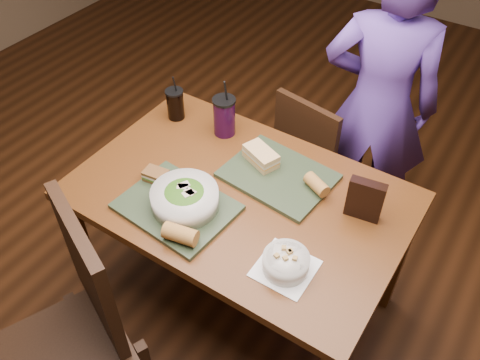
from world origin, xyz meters
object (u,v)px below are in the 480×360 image
diner (378,106)px  dining_table (240,208)px  cup_cola (175,104)px  salad_bowl (185,197)px  tray_far (278,176)px  chair_far (310,154)px  tray_near (177,207)px  sandwich_near (156,175)px  baguette_far (317,184)px  chair_near (78,324)px  sandwich_far (261,156)px  soup_bowl (286,262)px  cup_berry (224,116)px  baguette_near (180,234)px  chip_bag (365,200)px

diner → dining_table: bearing=58.6°
cup_cola → salad_bowl: bearing=-48.1°
tray_far → salad_bowl: size_ratio=1.64×
chair_far → tray_near: 0.94m
sandwich_near → baguette_far: bearing=28.3°
chair_near → salad_bowl: 0.59m
chair_near → salad_bowl: size_ratio=3.92×
tray_near → salad_bowl: salad_bowl is taller
sandwich_far → baguette_far: 0.27m
salad_bowl → cup_cola: 0.59m
chair_near → soup_bowl: (0.56, 0.49, 0.23)m
chair_far → soup_bowl: size_ratio=4.22×
chair_far → cup_berry: cup_berry is taller
sandwich_near → baguette_near: (0.27, -0.19, 0.01)m
chip_bag → tray_near: bearing=-158.5°
tray_far → soup_bowl: 0.46m
soup_bowl → chip_bag: (0.12, 0.37, 0.05)m
chair_near → chip_bag: (0.67, 0.86, 0.28)m
sandwich_far → cup_berry: bearing=159.0°
chair_far → salad_bowl: bearing=-97.8°
tray_far → salad_bowl: salad_bowl is taller
cup_berry → sandwich_near: bearing=-96.2°
cup_cola → dining_table: bearing=-25.9°
chair_far → chip_bag: bearing=-48.6°
chair_near → diner: (0.46, 1.53, 0.21)m
dining_table → baguette_far: (0.25, 0.17, 0.13)m
chair_far → sandwich_near: (-0.30, -0.81, 0.33)m
chair_far → chip_bag: size_ratio=4.76×
baguette_far → chair_near: bearing=-118.5°
salad_bowl → cup_cola: (-0.39, 0.44, 0.01)m
tray_far → sandwich_near: bearing=-143.0°
baguette_far → cup_cola: 0.77m
chair_near → cup_cola: (-0.29, 0.96, 0.27)m
tray_far → sandwich_near: sandwich_near is taller
diner → salad_bowl: (-0.36, -1.01, 0.05)m
tray_far → baguette_far: bearing=2.1°
salad_bowl → chair_near: bearing=-100.6°
chair_near → salad_bowl: chair_near is taller
dining_table → sandwich_far: size_ratio=7.59×
sandwich_far → baguette_far: bearing=-4.2°
sandwich_near → baguette_near: baguette_near is taller
soup_bowl → sandwich_far: size_ratio=1.14×
tray_near → chip_bag: (0.61, 0.35, 0.08)m
chair_near → chip_bag: size_ratio=5.79×
salad_bowl → baguette_far: (0.38, 0.35, -0.02)m
tray_near → cup_berry: bearing=102.8°
chair_near → tray_far: (0.31, 0.87, 0.20)m
tray_near → baguette_far: size_ratio=3.99×
tray_near → dining_table: bearing=52.6°
soup_bowl → sandwich_near: size_ratio=1.92×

